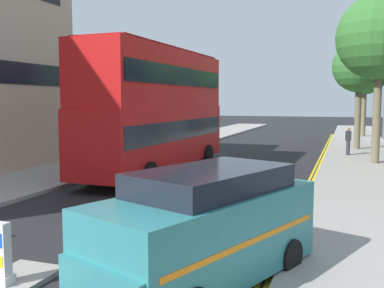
{
  "coord_description": "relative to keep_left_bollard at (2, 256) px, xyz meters",
  "views": [
    {
      "loc": [
        5.69,
        -3.79,
        3.35
      ],
      "look_at": [
        0.5,
        11.0,
        1.8
      ],
      "focal_mm": 41.57,
      "sensor_mm": 36.0,
      "label": 1
    }
  ],
  "objects": [
    {
      "name": "sidewalk_right",
      "position": [
        6.5,
        13.73,
        -0.54
      ],
      "size": [
        4.0,
        80.0,
        0.14
      ],
      "primitive_type": "cube",
      "color": "#9E9991",
      "rests_on": "ground"
    },
    {
      "name": "sidewalk_left",
      "position": [
        -6.5,
        13.73,
        -0.54
      ],
      "size": [
        4.0,
        80.0,
        0.14
      ],
      "primitive_type": "cube",
      "color": "#9E9991",
      "rests_on": "ground"
    },
    {
      "name": "kerb_line_outer",
      "position": [
        4.4,
        11.73,
        -0.6
      ],
      "size": [
        0.1,
        56.0,
        0.01
      ],
      "primitive_type": "cube",
      "color": "yellow",
      "rests_on": "ground"
    },
    {
      "name": "kerb_line_inner",
      "position": [
        4.24,
        11.73,
        -0.6
      ],
      "size": [
        0.1,
        56.0,
        0.01
      ],
      "primitive_type": "cube",
      "color": "yellow",
      "rests_on": "ground"
    },
    {
      "name": "traffic_island",
      "position": [
        0.0,
        0.0,
        -0.56
      ],
      "size": [
        1.1,
        2.2,
        0.1
      ],
      "primitive_type": "cube",
      "color": "#9E9991",
      "rests_on": "ground"
    },
    {
      "name": "keep_left_bollard",
      "position": [
        0.0,
        0.0,
        0.0
      ],
      "size": [
        0.36,
        0.28,
        1.11
      ],
      "color": "silver",
      "rests_on": "traffic_island"
    },
    {
      "name": "double_decker_bus_away",
      "position": [
        -2.48,
        12.44,
        2.42
      ],
      "size": [
        3.05,
        10.88,
        5.64
      ],
      "color": "red",
      "rests_on": "ground"
    },
    {
      "name": "taxi_minivan",
      "position": [
        3.3,
        1.32,
        0.46
      ],
      "size": [
        3.48,
        5.16,
        2.12
      ],
      "color": "teal",
      "rests_on": "ground"
    },
    {
      "name": "pedestrian_far",
      "position": [
        5.76,
        21.44,
        0.38
      ],
      "size": [
        0.34,
        0.22,
        1.62
      ],
      "color": "#2D2D38",
      "rests_on": "sidewalk_right"
    },
    {
      "name": "street_tree_near",
      "position": [
        6.3,
        25.12,
        4.92
      ],
      "size": [
        3.47,
        3.47,
        7.17
      ],
      "color": "#6B6047",
      "rests_on": "sidewalk_right"
    },
    {
      "name": "street_tree_mid",
      "position": [
        7.08,
        18.38,
        5.86
      ],
      "size": [
        4.29,
        4.29,
        8.51
      ],
      "color": "#6B6047",
      "rests_on": "sidewalk_right"
    },
    {
      "name": "street_tree_far",
      "position": [
        6.99,
        36.23,
        5.2
      ],
      "size": [
        4.0,
        4.0,
        7.71
      ],
      "color": "#6B6047",
      "rests_on": "sidewalk_right"
    }
  ]
}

